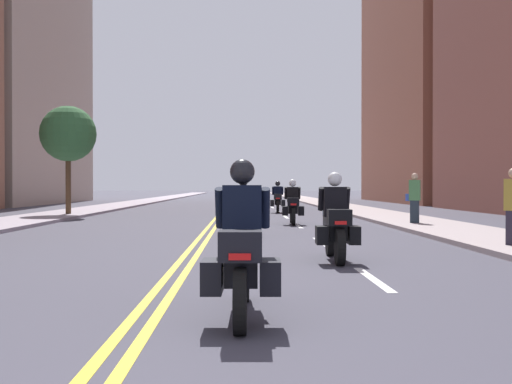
{
  "coord_description": "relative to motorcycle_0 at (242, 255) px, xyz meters",
  "views": [
    {
      "loc": [
        1.01,
        -0.97,
        1.36
      ],
      "look_at": [
        1.56,
        23.4,
        1.13
      ],
      "focal_mm": 43.29,
      "sensor_mm": 36.0,
      "label": 1
    }
  ],
  "objects": [
    {
      "name": "street_tree_1",
      "position": [
        -7.8,
        21.51,
        3.03
      ],
      "size": [
        2.49,
        2.49,
        4.96
      ],
      "color": "#503823",
      "rests_on": "ground"
    },
    {
      "name": "centreline_yellow_inner",
      "position": [
        -1.13,
        42.66,
        -0.65
      ],
      "size": [
        0.12,
        132.0,
        0.01
      ],
      "primitive_type": "cube",
      "color": "yellow",
      "rests_on": "ground"
    },
    {
      "name": "building_right_2",
      "position": [
        15.88,
        45.77,
        15.21
      ],
      "size": [
        7.4,
        21.45,
        31.74
      ],
      "color": "#91523E",
      "rests_on": "ground"
    },
    {
      "name": "motorcycle_5",
      "position": [
        1.82,
        25.13,
        -0.01
      ],
      "size": [
        0.78,
        2.13,
        1.62
      ],
      "rotation": [
        0.0,
        0.0,
        -0.05
      ],
      "color": "black",
      "rests_on": "ground"
    },
    {
      "name": "sidewalk_left",
      "position": [
        -8.28,
        42.66,
        -0.6
      ],
      "size": [
        2.83,
        144.0,
        0.12
      ],
      "primitive_type": "cube",
      "color": "#988B97",
      "rests_on": "ground"
    },
    {
      "name": "pedestrian_1",
      "position": [
        5.82,
        14.38,
        0.27
      ],
      "size": [
        0.5,
        0.35,
        1.8
      ],
      "rotation": [
        0.0,
        0.0,
        2.72
      ],
      "color": "#222D37",
      "rests_on": "ground"
    },
    {
      "name": "centreline_yellow_outer",
      "position": [
        -0.89,
        42.66,
        -0.65
      ],
      "size": [
        0.12,
        132.0,
        0.01
      ],
      "primitive_type": "cube",
      "color": "yellow",
      "rests_on": "ground"
    },
    {
      "name": "motorcycle_1",
      "position": [
        1.69,
        4.81,
        -0.01
      ],
      "size": [
        0.77,
        2.16,
        1.62
      ],
      "rotation": [
        0.0,
        0.0,
        -0.03
      ],
      "color": "black",
      "rests_on": "ground"
    },
    {
      "name": "motorcycle_2",
      "position": [
        0.03,
        10.41,
        -0.02
      ],
      "size": [
        0.78,
        2.21,
        1.62
      ],
      "rotation": [
        0.0,
        0.0,
        0.04
      ],
      "color": "black",
      "rests_on": "ground"
    },
    {
      "name": "ground_plane",
      "position": [
        -1.01,
        42.66,
        -0.66
      ],
      "size": [
        264.0,
        264.0,
        0.0
      ],
      "primitive_type": "plane",
      "color": "#3F3D49"
    },
    {
      "name": "motorcycle_3",
      "position": [
        1.8,
        15.56,
        -0.01
      ],
      "size": [
        0.78,
        2.19,
        1.6
      ],
      "rotation": [
        0.0,
        0.0,
        -0.04
      ],
      "color": "black",
      "rests_on": "ground"
    },
    {
      "name": "lane_dashes_white",
      "position": [
        1.92,
        23.66,
        -0.65
      ],
      "size": [
        0.14,
        56.4,
        0.01
      ],
      "color": "silver",
      "rests_on": "ground"
    },
    {
      "name": "motorcycle_4",
      "position": [
        0.05,
        20.58,
        0.01
      ],
      "size": [
        0.76,
        2.24,
        1.67
      ],
      "rotation": [
        0.0,
        0.0,
        -0.0
      ],
      "color": "black",
      "rests_on": "ground"
    },
    {
      "name": "sidewalk_right",
      "position": [
        6.26,
        42.66,
        -0.6
      ],
      "size": [
        2.83,
        144.0,
        0.12
      ],
      "primitive_type": "cube",
      "color": "#A09090",
      "rests_on": "ground"
    },
    {
      "name": "motorcycle_0",
      "position": [
        0.0,
        0.0,
        0.0
      ],
      "size": [
        0.77,
        2.23,
        1.64
      ],
      "rotation": [
        0.0,
        0.0,
        -0.03
      ],
      "color": "black",
      "rests_on": "ground"
    }
  ]
}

